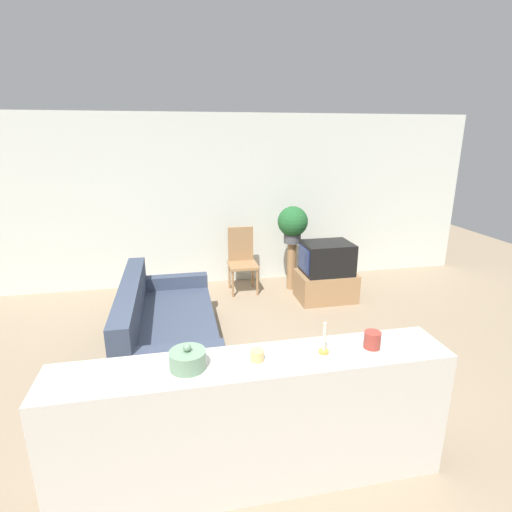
{
  "coord_description": "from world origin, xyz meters",
  "views": [
    {
      "loc": [
        -0.45,
        -2.94,
        2.37
      ],
      "look_at": [
        0.55,
        1.96,
        0.85
      ],
      "focal_mm": 28.0,
      "sensor_mm": 36.0,
      "label": 1
    }
  ],
  "objects_px": {
    "wooden_chair": "(242,257)",
    "potted_plant": "(293,223)",
    "couch": "(165,330)",
    "decorative_bowl": "(188,359)",
    "television": "(327,258)"
  },
  "relations": [
    {
      "from": "couch",
      "to": "decorative_bowl",
      "type": "xyz_separation_m",
      "value": [
        0.21,
        -1.9,
        0.74
      ]
    },
    {
      "from": "television",
      "to": "decorative_bowl",
      "type": "height_order",
      "value": "decorative_bowl"
    },
    {
      "from": "wooden_chair",
      "to": "potted_plant",
      "type": "relative_size",
      "value": 1.75
    },
    {
      "from": "potted_plant",
      "to": "decorative_bowl",
      "type": "height_order",
      "value": "potted_plant"
    },
    {
      "from": "wooden_chair",
      "to": "decorative_bowl",
      "type": "relative_size",
      "value": 4.31
    },
    {
      "from": "wooden_chair",
      "to": "decorative_bowl",
      "type": "bearing_deg",
      "value": -104.64
    },
    {
      "from": "potted_plant",
      "to": "couch",
      "type": "bearing_deg",
      "value": -139.91
    },
    {
      "from": "couch",
      "to": "television",
      "type": "relative_size",
      "value": 2.9
    },
    {
      "from": "couch",
      "to": "potted_plant",
      "type": "distance_m",
      "value": 2.66
    },
    {
      "from": "television",
      "to": "potted_plant",
      "type": "bearing_deg",
      "value": 125.25
    },
    {
      "from": "television",
      "to": "decorative_bowl",
      "type": "distance_m",
      "value": 3.7
    },
    {
      "from": "television",
      "to": "potted_plant",
      "type": "height_order",
      "value": "potted_plant"
    },
    {
      "from": "wooden_chair",
      "to": "potted_plant",
      "type": "xyz_separation_m",
      "value": [
        0.78,
        -0.1,
        0.54
      ]
    },
    {
      "from": "potted_plant",
      "to": "decorative_bowl",
      "type": "relative_size",
      "value": 2.46
    },
    {
      "from": "wooden_chair",
      "to": "decorative_bowl",
      "type": "xyz_separation_m",
      "value": [
        -0.95,
        -3.64,
        0.49
      ]
    }
  ]
}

